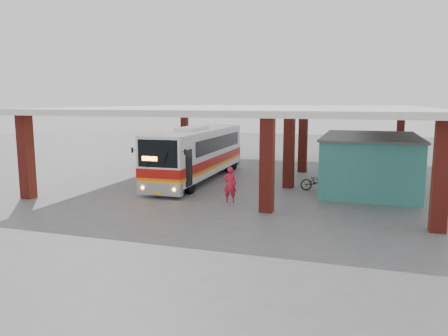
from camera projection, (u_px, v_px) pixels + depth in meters
ground at (224, 194)px, 23.81m from camera, size 90.00×90.00×0.00m
brick_columns at (270, 146)px, 27.75m from camera, size 20.10×21.60×4.35m
canopy_roof at (261, 109)px, 29.09m from camera, size 21.00×23.00×0.30m
shop_building at (369, 162)px, 25.07m from camera, size 5.20×8.20×3.11m
coach_bus at (198, 153)px, 27.88m from camera, size 2.70×11.96×3.47m
motorcycle at (317, 181)px, 24.86m from camera, size 2.03×1.34×1.01m
pedestrian at (230, 185)px, 21.86m from camera, size 0.76×0.63×1.79m
red_chair at (329, 174)px, 28.40m from camera, size 0.49×0.49×0.76m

